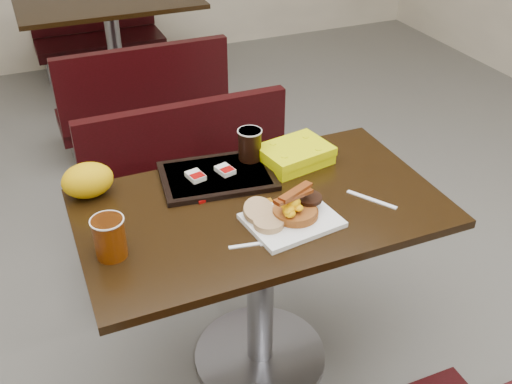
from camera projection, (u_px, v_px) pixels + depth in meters
name	position (u px, v px, depth m)	size (l,w,h in m)	color
floor	(260.00, 358.00, 2.39)	(6.00, 7.00, 0.01)	slate
table_near	(260.00, 288.00, 2.18)	(1.20, 0.70, 0.75)	black
bench_near_n	(201.00, 194.00, 2.73)	(1.00, 0.46, 0.72)	black
table_far	(116.00, 54.00, 4.18)	(1.20, 0.70, 0.75)	black
bench_far_s	(139.00, 94.00, 3.65)	(1.00, 0.46, 0.72)	black
bench_far_n	(98.00, 27.00, 4.73)	(1.00, 0.46, 0.72)	black
platter	(292.00, 220.00, 1.88)	(0.28, 0.22, 0.02)	white
pancake_stack	(296.00, 211.00, 1.89)	(0.15, 0.15, 0.03)	#954F18
sausage_patty	(309.00, 198.00, 1.91)	(0.08, 0.08, 0.01)	black
scrambled_eggs	(292.00, 204.00, 1.85)	(0.09, 0.08, 0.05)	#EEAE04
bacon_strips	(294.00, 195.00, 1.83)	(0.16, 0.07, 0.01)	#4F1605
muffin_bottom	(269.00, 223.00, 1.84)	(0.10, 0.10, 0.02)	tan
muffin_top	(258.00, 211.00, 1.87)	(0.10, 0.10, 0.02)	tan
coffee_cup_near	(110.00, 238.00, 1.72)	(0.09, 0.09, 0.13)	#853604
fork	(244.00, 246.00, 1.79)	(0.13, 0.02, 0.00)	white
knife	(372.00, 200.00, 1.99)	(0.18, 0.01, 0.00)	white
condiment_syrup	(266.00, 203.00, 1.97)	(0.04, 0.03, 0.01)	#A95C07
condiment_ketchup	(203.00, 199.00, 1.99)	(0.04, 0.03, 0.01)	#8C0504
tray	(217.00, 176.00, 2.10)	(0.39, 0.28, 0.02)	black
hashbrown_sleeve_left	(196.00, 176.00, 2.07)	(0.05, 0.07, 0.02)	silver
hashbrown_sleeve_right	(225.00, 170.00, 2.10)	(0.05, 0.07, 0.02)	silver
coffee_cup_far	(250.00, 145.00, 2.16)	(0.08, 0.08, 0.12)	black
clamshell	(295.00, 155.00, 2.18)	(0.25, 0.19, 0.07)	#DADF03
paper_bag	(88.00, 180.00, 1.99)	(0.17, 0.13, 0.12)	#FEBB08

